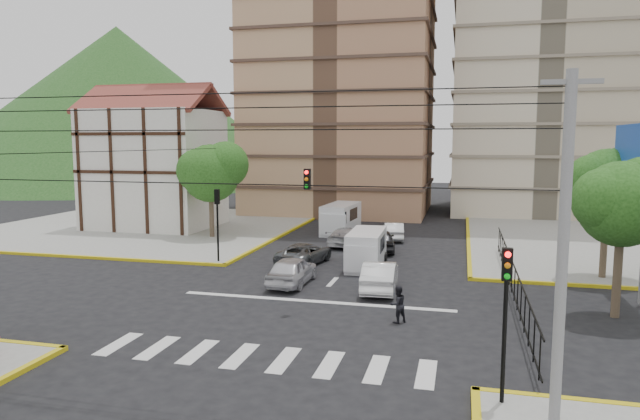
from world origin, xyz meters
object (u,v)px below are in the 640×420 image
(van_left_lane, at_px, (340,219))
(car_white_front_right, at_px, (380,276))
(traffic_light_se, at_px, (506,299))
(traffic_light_nw, at_px, (217,213))
(pedestrian_crosswalk, at_px, (398,304))
(van_right_lane, at_px, (366,250))
(car_silver_front_left, at_px, (292,270))

(van_left_lane, xyz_separation_m, car_white_front_right, (5.62, -16.76, -0.40))
(traffic_light_se, xyz_separation_m, van_left_lane, (-10.73, 28.45, -1.95))
(traffic_light_nw, height_order, pedestrian_crosswalk, traffic_light_nw)
(van_right_lane, relative_size, car_silver_front_left, 1.10)
(van_right_lane, bearing_deg, traffic_light_nw, -175.42)
(car_silver_front_left, bearing_deg, pedestrian_crosswalk, 141.66)
(traffic_light_se, bearing_deg, pedestrian_crosswalk, 118.45)
(pedestrian_crosswalk, bearing_deg, traffic_light_se, 77.26)
(traffic_light_se, relative_size, van_right_lane, 0.91)
(pedestrian_crosswalk, bearing_deg, van_right_lane, -114.26)
(traffic_light_se, bearing_deg, traffic_light_nw, 135.00)
(traffic_light_se, xyz_separation_m, car_silver_front_left, (-9.73, 11.78, -2.36))
(van_right_lane, xyz_separation_m, car_silver_front_left, (-3.08, -4.78, -0.30))
(van_left_lane, xyz_separation_m, pedestrian_crosswalk, (7.04, -21.63, -0.39))
(van_left_lane, bearing_deg, traffic_light_se, -65.08)
(traffic_light_nw, bearing_deg, traffic_light_se, -45.00)
(van_right_lane, xyz_separation_m, car_white_front_right, (1.54, -4.87, -0.30))
(van_left_lane, relative_size, pedestrian_crosswalk, 3.52)
(traffic_light_se, distance_m, pedestrian_crosswalk, 8.10)
(car_silver_front_left, bearing_deg, traffic_light_se, 130.64)
(car_silver_front_left, height_order, pedestrian_crosswalk, pedestrian_crosswalk)
(van_right_lane, distance_m, car_white_front_right, 5.12)
(van_right_lane, bearing_deg, pedestrian_crosswalk, -74.64)
(traffic_light_nw, distance_m, pedestrian_crosswalk, 14.98)
(car_white_front_right, bearing_deg, van_right_lane, -75.87)
(traffic_light_se, height_order, car_white_front_right, traffic_light_se)
(car_silver_front_left, relative_size, car_white_front_right, 0.96)
(traffic_light_nw, relative_size, van_left_lane, 0.81)
(car_white_front_right, bearing_deg, traffic_light_nw, -23.90)
(car_silver_front_left, height_order, car_white_front_right, car_white_front_right)
(van_right_lane, relative_size, van_left_lane, 0.90)
(van_left_lane, bearing_deg, traffic_light_nw, -106.49)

